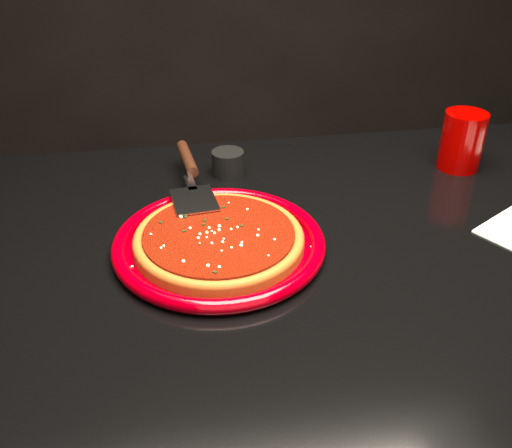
{
  "coord_description": "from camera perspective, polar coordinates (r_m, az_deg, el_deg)",
  "views": [
    {
      "loc": [
        -0.23,
        -0.69,
        1.23
      ],
      "look_at": [
        -0.11,
        0.04,
        0.77
      ],
      "focal_mm": 40.0,
      "sensor_mm": 36.0,
      "label": 1
    }
  ],
  "objects": [
    {
      "name": "pizza_crust",
      "position": [
        0.84,
        -3.72,
        -1.69
      ],
      "size": [
        0.32,
        0.32,
        0.01
      ],
      "primitive_type": "cylinder",
      "rotation": [
        0.0,
        0.0,
        -0.37
      ],
      "color": "brown",
      "rests_on": "plate"
    },
    {
      "name": "pizza_crust_rim",
      "position": [
        0.84,
        -3.73,
        -1.33
      ],
      "size": [
        0.32,
        0.32,
        0.02
      ],
      "primitive_type": "torus",
      "rotation": [
        0.0,
        0.0,
        -0.37
      ],
      "color": "brown",
      "rests_on": "plate"
    },
    {
      "name": "cup",
      "position": [
        1.13,
        19.91,
        7.83
      ],
      "size": [
        0.08,
        0.08,
        0.11
      ],
      "primitive_type": "cylinder",
      "rotation": [
        0.0,
        0.0,
        -0.03
      ],
      "color": "#900100",
      "rests_on": "table"
    },
    {
      "name": "table",
      "position": [
        1.12,
        6.23,
        -18.09
      ],
      "size": [
        1.2,
        0.8,
        0.75
      ],
      "primitive_type": "cube",
      "color": "black",
      "rests_on": "floor"
    },
    {
      "name": "ramekin",
      "position": [
        1.05,
        -2.82,
        6.11
      ],
      "size": [
        0.06,
        0.06,
        0.05
      ],
      "primitive_type": "cylinder",
      "rotation": [
        0.0,
        0.0,
        0.02
      ],
      "color": "black",
      "rests_on": "table"
    },
    {
      "name": "parmesan_dusting",
      "position": [
        0.83,
        -3.76,
        -0.71
      ],
      "size": [
        0.21,
        0.21,
        0.01
      ],
      "primitive_type": null,
      "color": "#F6EBBD",
      "rests_on": "plate"
    },
    {
      "name": "plate",
      "position": [
        0.84,
        -3.71,
        -1.9
      ],
      "size": [
        0.41,
        0.41,
        0.02
      ],
      "primitive_type": "cylinder",
      "rotation": [
        0.0,
        0.0,
        -0.37
      ],
      "color": "#7A0007",
      "rests_on": "table"
    },
    {
      "name": "pizza_sauce",
      "position": [
        0.83,
        -3.74,
        -1.08
      ],
      "size": [
        0.29,
        0.29,
        0.01
      ],
      "primitive_type": "cylinder",
      "rotation": [
        0.0,
        0.0,
        -0.37
      ],
      "color": "maroon",
      "rests_on": "plate"
    },
    {
      "name": "pizza_server",
      "position": [
        0.97,
        -6.47,
        4.83
      ],
      "size": [
        0.11,
        0.3,
        0.02
      ],
      "primitive_type": null,
      "rotation": [
        0.0,
        0.0,
        0.11
      ],
      "color": "silver",
      "rests_on": "plate"
    },
    {
      "name": "basil_flecks",
      "position": [
        0.83,
        -3.75,
        -0.77
      ],
      "size": [
        0.2,
        0.2,
        0.0
      ],
      "primitive_type": null,
      "color": "black",
      "rests_on": "plate"
    }
  ]
}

